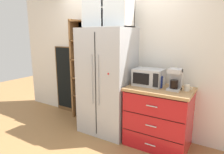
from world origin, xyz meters
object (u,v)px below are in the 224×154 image
Objects in this scene: chalkboard_menu at (67,79)px; refrigerator at (107,81)px; mug_cream at (187,88)px; bottle_cobalt at (160,81)px; microwave at (149,77)px; coffee_maker at (175,79)px.

refrigerator is at bearing -13.67° from chalkboard_menu.
refrigerator is 1.31m from mug_cream.
bottle_cobalt is (0.93, 0.02, 0.13)m from refrigerator.
refrigerator reaches higher than chalkboard_menu.
mug_cream is (0.58, -0.01, -0.08)m from microwave.
coffee_maker reaches higher than bottle_cobalt.
microwave is 0.30× the size of chalkboard_menu.
chalkboard_menu is at bearing 174.35° from mug_cream.
coffee_maker is at bearing 1.21° from refrigerator.
refrigerator is at bearing -177.61° from mug_cream.
microwave reaches higher than mug_cream.
chalkboard_menu is at bearing 173.05° from microwave.
bottle_cobalt is at bearing -177.59° from coffee_maker.
refrigerator is 0.94m from bottle_cobalt.
refrigerator is 1.15m from coffee_maker.
chalkboard_menu is at bearing 172.40° from bottle_cobalt.
chalkboard_menu reaches higher than mug_cream.
microwave reaches higher than bottle_cobalt.
mug_cream is at bearing 10.36° from coffee_maker.
refrigerator is 1.32m from chalkboard_menu.
refrigerator reaches higher than microwave.
coffee_maker is at bearing -6.75° from chalkboard_menu.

